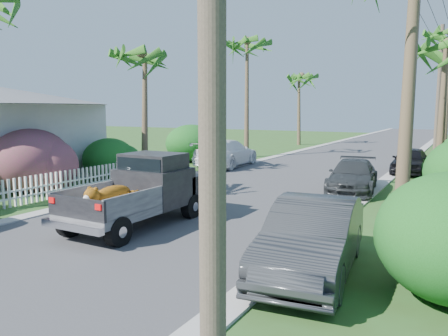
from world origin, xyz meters
The scene contains 19 objects.
ground centered at (0.00, 0.00, 0.00)m, with size 120.00×120.00×0.00m, color #2F4D1D.
road centered at (0.00, 25.00, 0.01)m, with size 8.00×100.00×0.02m, color #38383A.
curb_left centered at (-4.30, 25.00, 0.03)m, with size 0.60×100.00×0.06m, color #A5A39E.
curb_right centered at (4.30, 25.00, 0.03)m, with size 0.60×100.00×0.06m, color #A5A39E.
pickup_truck centered at (-0.58, 4.57, 1.01)m, with size 1.98×5.12×2.06m.
parked_car_rn centered at (5.00, 2.97, 0.75)m, with size 1.60×4.58×1.51m, color #2C2E31.
parked_car_rm centered at (3.60, 12.49, 0.64)m, with size 1.80×4.43×1.29m, color #2D3032.
parked_car_rf centered at (5.00, 19.19, 0.69)m, with size 1.62×4.03×1.37m, color black.
parked_car_lf centered at (-4.78, 16.88, 0.80)m, with size 2.24×5.51×1.60m, color white.
palm_l_b centered at (-6.80, 12.00, 6.15)m, with size 4.40×4.40×7.40m.
palm_l_c centered at (-6.00, 22.00, 7.91)m, with size 4.40×4.40×9.20m.
palm_l_d centered at (-6.50, 34.00, 6.44)m, with size 4.40×4.40×7.70m.
palm_r_b centered at (6.60, 15.00, 5.95)m, with size 4.40×4.40×7.20m.
shrub_l_b centered at (-7.80, 6.00, 1.30)m, with size 3.00×3.30×2.60m, color #C11B68.
shrub_l_c centered at (-7.40, 10.00, 1.00)m, with size 2.40×2.64×2.00m, color #144714.
shrub_l_d centered at (-8.00, 18.00, 1.20)m, with size 3.20×3.52×2.40m, color #144714.
picket_fence centered at (-6.00, 5.50, 0.50)m, with size 0.10×11.00×1.00m, color white.
utility_pole_b centered at (5.60, 13.00, 4.60)m, with size 1.60×0.26×9.00m.
utility_pole_c centered at (5.60, 28.00, 4.60)m, with size 1.60×0.26×9.00m.
Camera 1 is at (7.67, -5.45, 3.37)m, focal length 35.00 mm.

